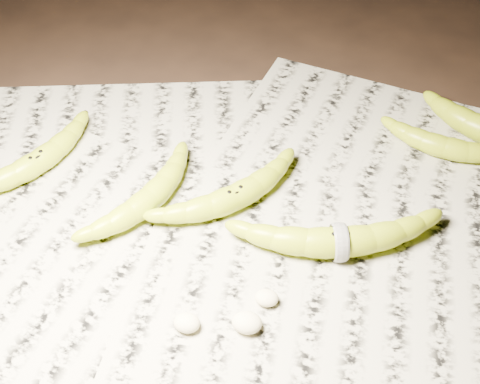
% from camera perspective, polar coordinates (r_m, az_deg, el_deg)
% --- Properties ---
extents(ground, '(3.00, 3.00, 0.00)m').
position_cam_1_polar(ground, '(0.88, -0.75, -3.69)').
color(ground, black).
rests_on(ground, ground).
extents(newspaper_patch, '(0.90, 0.70, 0.01)m').
position_cam_1_polar(newspaper_patch, '(0.90, 0.84, -2.22)').
color(newspaper_patch, '#ADA994').
rests_on(newspaper_patch, ground).
extents(banana_left_a, '(0.15, 0.20, 0.04)m').
position_cam_1_polar(banana_left_a, '(0.99, -16.98, 2.59)').
color(banana_left_a, '#9EBA17').
rests_on(banana_left_a, newspaper_patch).
extents(banana_left_b, '(0.13, 0.20, 0.04)m').
position_cam_1_polar(banana_left_b, '(0.90, -7.76, -0.41)').
color(banana_left_b, '#9EBA17').
rests_on(banana_left_b, newspaper_patch).
extents(banana_center, '(0.19, 0.18, 0.04)m').
position_cam_1_polar(banana_center, '(0.89, -0.50, -0.30)').
color(banana_center, '#9EBA17').
rests_on(banana_center, newspaper_patch).
extents(banana_taped, '(0.25, 0.13, 0.04)m').
position_cam_1_polar(banana_taped, '(0.85, 8.46, -4.10)').
color(banana_taped, '#9EBA17').
rests_on(banana_taped, newspaper_patch).
extents(banana_upper_a, '(0.18, 0.09, 0.03)m').
position_cam_1_polar(banana_upper_a, '(1.01, 17.16, 3.82)').
color(banana_upper_a, '#9EBA17').
rests_on(banana_upper_a, newspaper_patch).
extents(measuring_tape, '(0.02, 0.05, 0.05)m').
position_cam_1_polar(measuring_tape, '(0.85, 8.46, -4.10)').
color(measuring_tape, white).
rests_on(measuring_tape, newspaper_patch).
extents(flesh_chunk_a, '(0.03, 0.03, 0.02)m').
position_cam_1_polar(flesh_chunk_a, '(0.79, -4.57, -10.92)').
color(flesh_chunk_a, beige).
rests_on(flesh_chunk_a, newspaper_patch).
extents(flesh_chunk_b, '(0.04, 0.03, 0.02)m').
position_cam_1_polar(flesh_chunk_b, '(0.78, 0.60, -10.92)').
color(flesh_chunk_b, beige).
rests_on(flesh_chunk_b, newspaper_patch).
extents(flesh_chunk_c, '(0.03, 0.02, 0.02)m').
position_cam_1_polar(flesh_chunk_c, '(0.80, 2.29, -8.86)').
color(flesh_chunk_c, beige).
rests_on(flesh_chunk_c, newspaper_patch).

